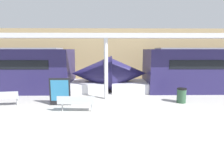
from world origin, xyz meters
name	(u,v)px	position (x,y,z in m)	size (l,w,h in m)	color
ground_plane	(116,116)	(0.00, 0.00, 0.00)	(60.00, 60.00, 0.00)	#B2AFA8
station_wall	(112,56)	(0.00, 8.74, 2.50)	(56.00, 0.20, 5.00)	tan
bench_near	(76,102)	(-1.93, 0.55, 0.50)	(1.87, 0.53, 0.83)	#ADB2B7
bench_far	(4,97)	(-6.07, 1.52, 0.50)	(1.62, 0.63, 0.83)	#ADB2B7
trash_bin	(181,95)	(3.92, 2.00, 0.43)	(0.54, 0.54, 0.85)	#2D5138
poster_board	(60,92)	(-3.04, 1.64, 0.77)	(1.15, 0.07, 1.53)	black
support_column_near	(106,69)	(-0.50, 2.86, 1.88)	(0.24, 0.24, 3.75)	silver
canopy_beam	(106,36)	(-0.50, 2.86, 3.89)	(28.00, 0.60, 0.28)	#B7B7BC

